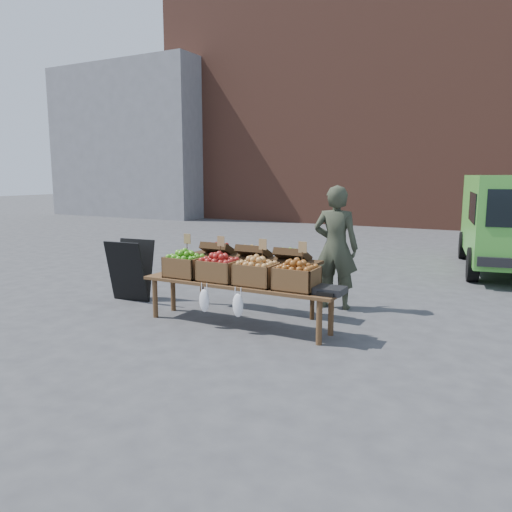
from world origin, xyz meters
The scene contains 12 objects.
ground centered at (0.00, 0.00, 0.00)m, with size 80.00×80.00×0.00m, color #424345.
brick_building centered at (0.00, 15.00, 5.00)m, with size 24.00×4.00×10.00m, color brown.
grey_building centered at (-14.00, 13.00, 3.50)m, with size 8.00×3.00×7.00m, color gray.
vendor centered at (0.36, 1.11, 0.90)m, with size 0.66×0.43×1.80m, color #343929.
chalkboard_sign centered at (-2.59, 0.03, 0.48)m, with size 0.63×0.35×0.96m, color black, non-canonical shape.
back_table centered at (-0.60, 0.38, 0.52)m, with size 2.10×0.44×1.04m, color #321F0F, non-canonical shape.
display_bench centered at (-0.44, -0.34, 0.28)m, with size 2.70×0.56×0.57m, color #54371E, non-canonical shape.
crate_golden_apples centered at (-1.27, -0.34, 0.71)m, with size 0.50×0.40×0.28m, color #328A15, non-canonical shape.
crate_russet_pears centered at (-0.72, -0.34, 0.71)m, with size 0.50×0.40×0.28m, color maroon, non-canonical shape.
crate_red_apples centered at (-0.17, -0.34, 0.71)m, with size 0.50×0.40×0.28m, color #B29539, non-canonical shape.
crate_green_apples centered at (0.38, -0.34, 0.71)m, with size 0.50×0.40×0.28m, color #9C5322, non-canonical shape.
weighing_scale centered at (0.81, -0.34, 0.61)m, with size 0.34×0.30×0.08m, color black.
Camera 1 is at (2.73, -5.77, 1.95)m, focal length 35.00 mm.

